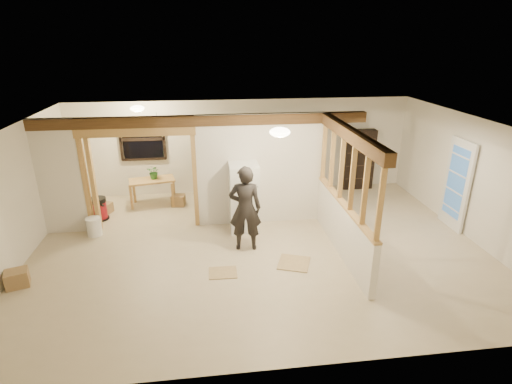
{
  "coord_description": "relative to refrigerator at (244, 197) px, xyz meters",
  "views": [
    {
      "loc": [
        -0.95,
        -7.15,
        4.01
      ],
      "look_at": [
        -0.0,
        0.4,
        1.04
      ],
      "focal_mm": 28.0,
      "sensor_mm": 36.0,
      "label": 1
    }
  ],
  "objects": [
    {
      "name": "floor",
      "position": [
        0.21,
        -0.84,
        -0.76
      ],
      "size": [
        9.0,
        6.5,
        0.01
      ],
      "primitive_type": "cube",
      "color": "#C3B191",
      "rests_on": "ground"
    },
    {
      "name": "ceiling",
      "position": [
        0.21,
        -0.84,
        1.75
      ],
      "size": [
        9.0,
        6.5,
        0.01
      ],
      "primitive_type": "cube",
      "color": "white"
    },
    {
      "name": "wall_back",
      "position": [
        0.21,
        2.41,
        0.5
      ],
      "size": [
        9.0,
        0.01,
        2.5
      ],
      "primitive_type": "cube",
      "color": "silver",
      "rests_on": "floor"
    },
    {
      "name": "wall_front",
      "position": [
        0.21,
        -4.09,
        0.5
      ],
      "size": [
        9.0,
        0.01,
        2.5
      ],
      "primitive_type": "cube",
      "color": "silver",
      "rests_on": "floor"
    },
    {
      "name": "wall_left",
      "position": [
        -4.29,
        -0.84,
        0.5
      ],
      "size": [
        0.01,
        6.5,
        2.5
      ],
      "primitive_type": "cube",
      "color": "silver",
      "rests_on": "floor"
    },
    {
      "name": "wall_right",
      "position": [
        4.71,
        -0.84,
        0.5
      ],
      "size": [
        0.01,
        6.5,
        2.5
      ],
      "primitive_type": "cube",
      "color": "silver",
      "rests_on": "floor"
    },
    {
      "name": "partition_left_stub",
      "position": [
        -3.84,
        0.36,
        0.5
      ],
      "size": [
        0.9,
        0.12,
        2.5
      ],
      "primitive_type": "cube",
      "color": "silver",
      "rests_on": "floor"
    },
    {
      "name": "partition_center",
      "position": [
        0.41,
        0.36,
        0.5
      ],
      "size": [
        2.8,
        0.12,
        2.5
      ],
      "primitive_type": "cube",
      "color": "silver",
      "rests_on": "floor"
    },
    {
      "name": "doorway_frame",
      "position": [
        -2.19,
        0.36,
        0.35
      ],
      "size": [
        2.46,
        0.14,
        2.2
      ],
      "primitive_type": "cube",
      "color": "tan",
      "rests_on": "floor"
    },
    {
      "name": "header_beam_back",
      "position": [
        -0.79,
        0.36,
        1.63
      ],
      "size": [
        7.0,
        0.18,
        0.22
      ],
      "primitive_type": "cube",
      "color": "#52371C",
      "rests_on": "ceiling"
    },
    {
      "name": "header_beam_right",
      "position": [
        1.81,
        -1.24,
        1.63
      ],
      "size": [
        0.18,
        3.3,
        0.22
      ],
      "primitive_type": "cube",
      "color": "#52371C",
      "rests_on": "ceiling"
    },
    {
      "name": "pony_wall",
      "position": [
        1.81,
        -1.24,
        -0.25
      ],
      "size": [
        0.12,
        3.2,
        1.0
      ],
      "primitive_type": "cube",
      "color": "silver",
      "rests_on": "floor"
    },
    {
      "name": "stud_partition",
      "position": [
        1.81,
        -1.24,
        0.91
      ],
      "size": [
        0.14,
        3.2,
        1.32
      ],
      "primitive_type": "cube",
      "color": "tan",
      "rests_on": "pony_wall"
    },
    {
      "name": "window_back",
      "position": [
        -2.39,
        2.33,
        0.8
      ],
      "size": [
        1.12,
        0.1,
        1.1
      ],
      "primitive_type": "cube",
      "color": "black",
      "rests_on": "wall_back"
    },
    {
      "name": "french_door",
      "position": [
        4.63,
        -0.44,
        0.25
      ],
      "size": [
        0.12,
        0.86,
        2.0
      ],
      "primitive_type": "cube",
      "color": "white",
      "rests_on": "floor"
    },
    {
      "name": "ceiling_dome_main",
      "position": [
        0.51,
        -1.34,
        1.73
      ],
      "size": [
        0.36,
        0.36,
        0.16
      ],
      "primitive_type": "ellipsoid",
      "color": "#FFEABF",
      "rests_on": "ceiling"
    },
    {
      "name": "ceiling_dome_util",
      "position": [
        -2.29,
        1.46,
        1.73
      ],
      "size": [
        0.32,
        0.32,
        0.14
      ],
      "primitive_type": "ellipsoid",
      "color": "#FFEABF",
      "rests_on": "ceiling"
    },
    {
      "name": "hanging_bulb",
      "position": [
        -1.79,
        0.76,
        1.43
      ],
      "size": [
        0.07,
        0.07,
        0.07
      ],
      "primitive_type": "ellipsoid",
      "color": "#FFD88C",
      "rests_on": "ceiling"
    },
    {
      "name": "refrigerator",
      "position": [
        0.0,
        0.0,
        0.0
      ],
      "size": [
        0.62,
        0.6,
        1.51
      ],
      "primitive_type": "cube",
      "color": "silver",
      "rests_on": "floor"
    },
    {
      "name": "woman",
      "position": [
        -0.06,
        -0.87,
        0.12
      ],
      "size": [
        0.67,
        0.48,
        1.74
      ],
      "primitive_type": "imported",
      "rotation": [
        0.0,
        0.0,
        3.04
      ],
      "color": "black",
      "rests_on": "floor"
    },
    {
      "name": "work_table",
      "position": [
        -2.16,
        1.65,
        -0.41
      ],
      "size": [
        1.19,
        0.76,
        0.69
      ],
      "primitive_type": "cube",
      "rotation": [
        0.0,
        0.0,
        0.21
      ],
      "color": "tan",
      "rests_on": "floor"
    },
    {
      "name": "potted_plant",
      "position": [
        -2.09,
        1.69,
        0.11
      ],
      "size": [
        0.39,
        0.37,
        0.35
      ],
      "primitive_type": "imported",
      "rotation": [
        0.0,
        0.0,
        -0.35
      ],
      "color": "#287228",
      "rests_on": "work_table"
    },
    {
      "name": "shop_vac",
      "position": [
        -3.32,
        0.91,
        -0.48
      ],
      "size": [
        0.52,
        0.52,
        0.55
      ],
      "primitive_type": "cylinder",
      "rotation": [
        0.0,
        0.0,
        0.3
      ],
      "color": "maroon",
      "rests_on": "floor"
    },
    {
      "name": "bookshelf",
      "position": [
        3.41,
        2.2,
        0.08
      ],
      "size": [
        0.83,
        0.28,
        1.67
      ],
      "primitive_type": "cube",
      "color": "black",
      "rests_on": "floor"
    },
    {
      "name": "bucket",
      "position": [
        -3.24,
        0.11,
        -0.55
      ],
      "size": [
        0.35,
        0.35,
        0.4
      ],
      "primitive_type": "cylinder",
      "rotation": [
        0.0,
        0.0,
        0.12
      ],
      "color": "silver",
      "rests_on": "floor"
    },
    {
      "name": "box_util_a",
      "position": [
        -1.53,
        1.52,
        -0.61
      ],
      "size": [
        0.36,
        0.32,
        0.28
      ],
      "primitive_type": "cube",
      "rotation": [
        0.0,
        0.0,
        -0.14
      ],
      "color": "#977449",
      "rests_on": "floor"
    },
    {
      "name": "box_util_b",
      "position": [
        -3.26,
        1.3,
        -0.63
      ],
      "size": [
        0.35,
        0.35,
        0.25
      ],
      "primitive_type": "cube",
      "rotation": [
        0.0,
        0.0,
        -0.39
      ],
      "color": "#977449",
      "rests_on": "floor"
    },
    {
      "name": "box_front",
      "position": [
        -4.08,
        -1.7,
        -0.61
      ],
      "size": [
        0.44,
        0.4,
        0.29
      ],
      "primitive_type": "cube",
      "rotation": [
        0.0,
        0.0,
        0.33
      ],
      "color": "#977449",
      "rests_on": "floor"
    },
    {
      "name": "floor_panel_near",
      "position": [
        0.79,
        -1.58,
        -0.74
      ],
      "size": [
        0.73,
        0.73,
        0.02
      ],
      "primitive_type": "cube",
      "rotation": [
        0.0,
        0.0,
        -0.35
      ],
      "color": "tan",
      "rests_on": "floor"
    },
    {
      "name": "floor_panel_far",
      "position": [
        -0.57,
        -1.74,
        -0.75
      ],
      "size": [
        0.51,
        0.41,
        0.02
      ],
      "primitive_type": "cube",
      "rotation": [
        0.0,
        0.0,
        -0.01
      ],
      "color": "tan",
      "rests_on": "floor"
    }
  ]
}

